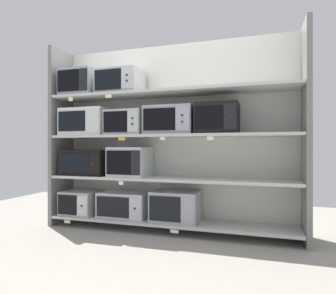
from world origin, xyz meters
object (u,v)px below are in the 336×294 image
microwave_2 (176,206)px  microwave_1 (124,205)px  microwave_10 (120,82)px  microwave_9 (82,84)px  microwave_6 (127,123)px  microwave_8 (217,119)px  microwave_3 (87,162)px  microwave_7 (170,120)px  microwave_0 (82,202)px  microwave_5 (87,122)px  microwave_4 (131,162)px

microwave_2 → microwave_1: bearing=-180.0°
microwave_2 → microwave_10: microwave_10 is taller
microwave_2 → microwave_9: 1.87m
microwave_1 → microwave_2: microwave_2 is taller
microwave_9 → microwave_2: bearing=0.0°
microwave_6 → microwave_8: microwave_8 is taller
microwave_1 → microwave_9: size_ratio=1.36×
microwave_3 → microwave_10: 1.05m
microwave_7 → microwave_6: bearing=-180.0°
microwave_0 → microwave_2: size_ratio=0.81×
microwave_8 → microwave_10: microwave_10 is taller
microwave_6 → microwave_7: bearing=0.0°
microwave_2 → microwave_6: bearing=-180.0°
microwave_7 → microwave_9: size_ratio=1.28×
microwave_0 → microwave_5: size_ratio=0.74×
microwave_4 → microwave_3: bearing=180.0°
microwave_2 → microwave_3: bearing=180.0°
microwave_2 → microwave_8: bearing=0.0°
microwave_0 → microwave_5: bearing=0.3°
microwave_2 → microwave_5: (-1.13, 0.00, 0.95)m
microwave_0 → microwave_4: size_ratio=0.98×
microwave_1 → microwave_2: bearing=0.0°
microwave_2 → microwave_4: bearing=-180.0°
microwave_7 → microwave_5: bearing=180.0°
microwave_3 → microwave_9: microwave_9 is taller
microwave_9 → microwave_5: bearing=0.3°
microwave_4 → microwave_10: (-0.13, -0.00, 0.93)m
microwave_2 → microwave_7: microwave_7 is taller
microwave_1 → microwave_5: (-0.50, 0.00, 0.98)m
microwave_3 → microwave_5: 0.49m
microwave_4 → microwave_5: bearing=180.0°
microwave_1 → microwave_5: 1.10m
microwave_5 → microwave_9: microwave_9 is taller
microwave_5 → microwave_9: 0.48m
microwave_5 → microwave_6: size_ratio=1.28×
microwave_10 → microwave_8: bearing=0.0°
microwave_4 → microwave_9: 1.15m
microwave_0 → microwave_7: bearing=0.0°
microwave_2 → microwave_10: bearing=-180.0°
microwave_5 → microwave_10: 0.64m
microwave_5 → microwave_1: bearing=-0.0°
microwave_4 → microwave_7: size_ratio=0.79×
microwave_2 → microwave_7: (-0.07, 0.00, 0.95)m
microwave_6 → microwave_9: (-0.61, 0.00, 0.49)m
microwave_9 → microwave_10: size_ratio=0.84×
microwave_3 → microwave_10: (0.45, -0.00, 0.95)m
microwave_2 → microwave_6: (-0.59, -0.00, 0.93)m
microwave_2 → microwave_7: 0.95m
microwave_8 → microwave_10: size_ratio=0.88×
microwave_6 → microwave_8: size_ratio=1.00×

